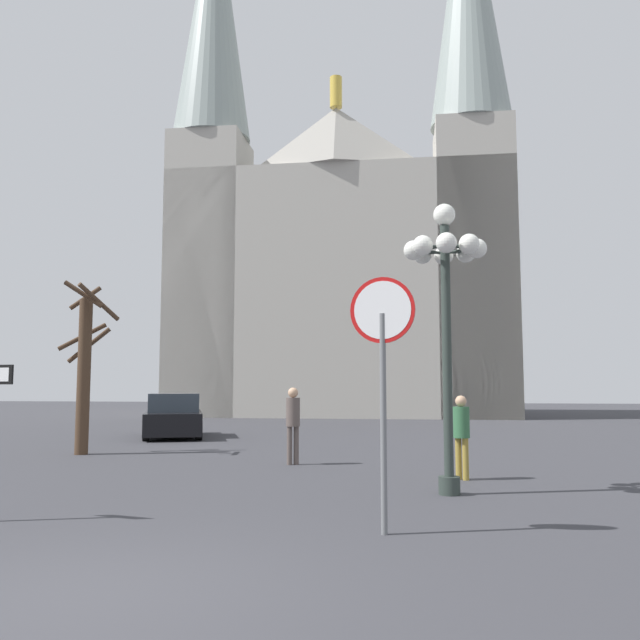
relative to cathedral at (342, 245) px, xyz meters
The scene contains 8 objects.
ground_plane 35.26m from the cathedral, 87.44° to the right, with size 120.00×120.00×0.00m, color #38383D.
cathedral is the anchor object (origin of this frame).
stop_sign 32.17m from the cathedral, 82.61° to the right, with size 0.83×0.21×3.19m.
street_lamp 29.05m from the cathedral, 79.94° to the right, with size 1.42×1.42×4.96m.
bare_tree 24.57m from the cathedral, 100.71° to the right, with size 1.78×1.77×4.53m.
parked_car_near_black 20.02m from the cathedral, 103.11° to the right, with size 3.16×4.50×1.51m.
pedestrian_walking 25.94m from the cathedral, 86.25° to the right, with size 0.32×0.32×1.76m.
pedestrian_standing 28.16m from the cathedral, 78.57° to the right, with size 0.32×0.32×1.61m.
Camera 1 is at (2.92, -5.45, 1.84)m, focal length 36.76 mm.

